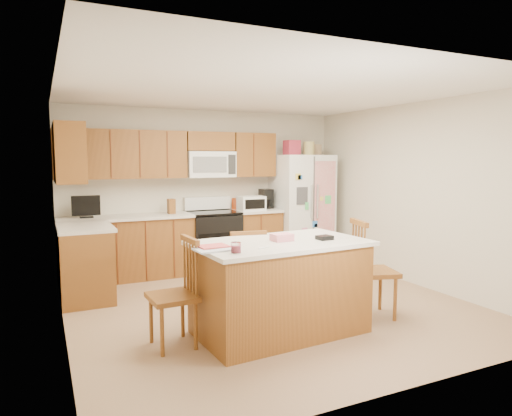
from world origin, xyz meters
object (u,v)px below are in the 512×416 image
windsor_chair_back (246,275)px  windsor_chair_right (372,271)px  refrigerator (302,207)px  stove (213,240)px  windsor_chair_left (175,295)px  island (280,287)px

windsor_chair_back → windsor_chair_right: 1.39m
windsor_chair_back → refrigerator: bearing=46.7°
stove → refrigerator: 1.63m
refrigerator → windsor_chair_back: size_ratio=2.11×
stove → windsor_chair_left: bearing=-116.7°
refrigerator → island: size_ratio=1.14×
windsor_chair_left → windsor_chair_back: (0.93, 0.49, -0.02)m
windsor_chair_left → windsor_chair_back: size_ratio=1.05×
refrigerator → stove: bearing=177.7°
island → windsor_chair_left: bearing=173.4°
windsor_chair_right → stove: bearing=106.9°
refrigerator → island: (-1.87, -2.70, -0.45)m
windsor_chair_back → island: bearing=-80.5°
stove → windsor_chair_left: (-1.33, -2.64, 0.00)m
windsor_chair_right → island: bearing=179.3°
refrigerator → windsor_chair_back: 2.91m
windsor_chair_left → windsor_chair_right: windsor_chair_right is taller
windsor_chair_back → windsor_chair_right: (1.24, -0.62, 0.05)m
windsor_chair_right → refrigerator: bearing=74.9°
windsor_chair_left → windsor_chair_right: (2.17, -0.13, 0.03)m
stove → windsor_chair_right: 2.90m
windsor_chair_right → windsor_chair_left: bearing=176.5°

